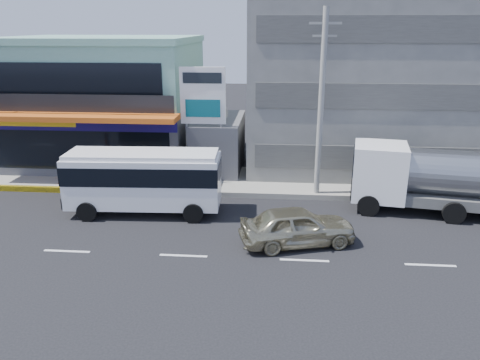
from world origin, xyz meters
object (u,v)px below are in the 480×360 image
minibus (144,177)px  motorcycle_rider (78,183)px  concrete_building (374,59)px  billboard (203,102)px  satellite_dish (216,120)px  sedan (297,226)px  tanker_truck (434,178)px  utility_pole_near (321,105)px  shop_building (106,104)px

minibus → motorcycle_rider: (-4.33, 1.97, -1.08)m
concrete_building → billboard: bearing=-151.1°
satellite_dish → motorcycle_rider: (-7.16, -4.51, -2.75)m
sedan → tanker_truck: (6.90, 4.25, 0.98)m
concrete_building → motorcycle_rider: size_ratio=6.42×
utility_pole_near → tanker_truck: bearing=-16.4°
shop_building → utility_pole_near: 15.50m
minibus → concrete_building: bearing=39.3°
concrete_building → tanker_truck: bearing=-80.0°
satellite_dish → sedan: bearing=-63.5°
sedan → tanker_truck: tanker_truck is taller
satellite_dish → tanker_truck: 12.89m
motorcycle_rider → tanker_truck: bearing=-2.3°
shop_building → minibus: size_ratio=1.60×
satellite_dish → utility_pole_near: (6.00, -3.60, 1.57)m
utility_pole_near → tanker_truck: size_ratio=1.12×
shop_building → tanker_truck: 21.39m
tanker_truck → motorcycle_rider: tanker_truck is taller
utility_pole_near → tanker_truck: 6.75m
shop_building → minibus: (5.17, -9.43, -2.09)m
satellite_dish → tanker_truck: satellite_dish is taller
motorcycle_rider → minibus: bearing=-24.5°
concrete_building → sedan: concrete_building is taller
satellite_dish → utility_pole_near: size_ratio=0.15×
utility_pole_near → motorcycle_rider: bearing=-176.0°
satellite_dish → sedan: (4.74, -9.50, -2.73)m
satellite_dish → motorcycle_rider: bearing=-147.8°
shop_building → satellite_dish: bearing=-20.2°
minibus → tanker_truck: (14.46, 1.23, -0.08)m
shop_building → tanker_truck: bearing=-22.7°
concrete_building → motorcycle_rider: concrete_building is taller
minibus → sedan: bearing=-21.7°
satellite_dish → billboard: size_ratio=0.22×
motorcycle_rider → sedan: bearing=-22.8°
satellite_dish → concrete_building: bearing=21.8°
concrete_building → satellite_dish: size_ratio=10.67×
concrete_building → tanker_truck: concrete_building is taller
concrete_building → minibus: size_ratio=2.07×
tanker_truck → sedan: bearing=-148.4°
concrete_building → minibus: concrete_building is taller
tanker_truck → motorcycle_rider: size_ratio=3.57×
tanker_truck → shop_building: bearing=157.3°
satellite_dish → utility_pole_near: 7.17m
billboard → minibus: (-2.33, -4.68, -3.02)m
shop_building → concrete_building: size_ratio=0.77×
tanker_truck → motorcycle_rider: bearing=177.7°
utility_pole_near → sedan: 7.41m
satellite_dish → motorcycle_rider: size_ratio=0.60×
shop_building → satellite_dish: (8.00, -2.95, -0.42)m
minibus → motorcycle_rider: size_ratio=3.10×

